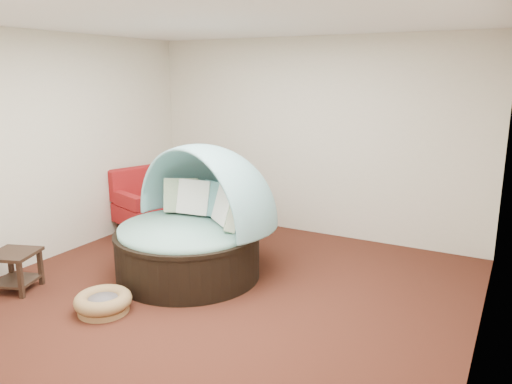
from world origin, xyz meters
The scene contains 9 objects.
floor centered at (0.00, 0.00, 0.00)m, with size 5.00×5.00×0.00m, color #4A2215.
wall_back centered at (0.00, 2.50, 1.40)m, with size 5.00×5.00×0.00m, color beige.
wall_left centered at (-2.50, 0.00, 1.40)m, with size 5.00×5.00×0.00m, color beige.
wall_right centered at (2.50, 0.00, 1.40)m, with size 5.00×5.00×0.00m, color beige.
ceiling centered at (0.00, 0.00, 2.80)m, with size 5.00×5.00×0.00m, color white.
canopy_daybed centered at (-0.56, 0.37, 0.71)m, with size 2.09×2.05×1.52m.
pet_basket centered at (-0.79, -0.87, 0.10)m, with size 0.68×0.68×0.20m.
red_armchair centered at (-2.06, 1.27, 0.44)m, with size 1.03×1.03×0.96m.
side_table centered at (-2.00, -0.94, 0.28)m, with size 0.58×0.58×0.43m.
Camera 1 is at (2.69, -4.12, 2.30)m, focal length 35.00 mm.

